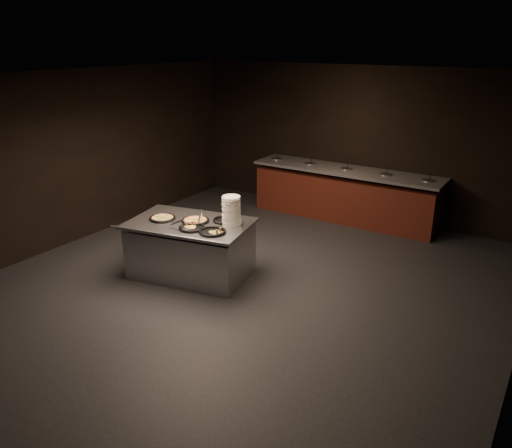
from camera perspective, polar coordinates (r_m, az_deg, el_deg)
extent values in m
cube|color=black|center=(7.17, -1.74, -7.50)|extent=(7.00, 8.00, 0.01)
cube|color=black|center=(6.35, -2.03, 16.39)|extent=(7.00, 8.00, 0.01)
cube|color=black|center=(10.07, 11.41, 9.15)|extent=(7.00, 0.01, 2.90)
cube|color=black|center=(9.02, -20.62, 6.97)|extent=(0.01, 8.00, 2.90)
cube|color=#4D1C12|center=(9.93, 10.06, 2.98)|extent=(3.60, 0.75, 0.85)
cube|color=slate|center=(9.78, 10.26, 6.04)|extent=(3.70, 0.83, 0.05)
cube|color=black|center=(10.05, 9.93, 0.87)|extent=(3.60, 0.69, 0.08)
cylinder|color=#ADAFB4|center=(10.45, 2.39, 7.30)|extent=(0.22, 0.22, 0.08)
cylinder|color=#4B7D32|center=(10.45, 2.39, 7.44)|extent=(0.19, 0.19, 0.02)
cylinder|color=black|center=(10.40, 2.49, 7.85)|extent=(0.04, 0.10, 0.19)
cylinder|color=#ADAFB4|center=(10.09, 6.20, 6.72)|extent=(0.22, 0.22, 0.08)
cylinder|color=#4B7D32|center=(10.09, 6.21, 6.86)|extent=(0.19, 0.19, 0.02)
cylinder|color=black|center=(10.04, 6.32, 7.29)|extent=(0.04, 0.10, 0.19)
cylinder|color=#ADAFB4|center=(9.78, 10.26, 6.07)|extent=(0.22, 0.22, 0.08)
cylinder|color=#4B7D32|center=(9.77, 10.27, 6.21)|extent=(0.19, 0.19, 0.02)
cylinder|color=black|center=(9.72, 10.42, 6.65)|extent=(0.04, 0.10, 0.19)
cylinder|color=#ADAFB4|center=(9.52, 14.56, 5.35)|extent=(0.22, 0.22, 0.08)
cylinder|color=#4B7D32|center=(9.51, 14.57, 5.49)|extent=(0.19, 0.19, 0.02)
cylinder|color=black|center=(9.46, 14.75, 5.93)|extent=(0.04, 0.10, 0.19)
cylinder|color=#ADAFB4|center=(9.31, 19.06, 4.55)|extent=(0.22, 0.22, 0.08)
cylinder|color=#4B7D32|center=(9.31, 19.08, 4.70)|extent=(0.19, 0.19, 0.02)
cylinder|color=black|center=(9.26, 19.28, 5.15)|extent=(0.04, 0.10, 0.19)
cube|color=#ADAFB4|center=(7.51, -7.43, -3.09)|extent=(1.85, 1.34, 0.75)
cube|color=#ADAFB4|center=(7.34, -7.59, 0.07)|extent=(1.95, 1.44, 0.04)
cylinder|color=#ADAFB4|center=(6.96, -10.52, -1.26)|extent=(1.73, 0.40, 0.04)
cylinder|color=white|center=(7.11, -2.83, 1.52)|extent=(0.26, 0.26, 0.42)
cylinder|color=black|center=(7.51, -10.63, 0.58)|extent=(0.36, 0.36, 0.01)
torus|color=black|center=(7.51, -10.64, 0.70)|extent=(0.38, 0.38, 0.04)
torus|color=#A5542A|center=(7.51, -10.64, 0.71)|extent=(0.32, 0.32, 0.03)
cylinder|color=#D1BB53|center=(7.51, -10.64, 0.70)|extent=(0.28, 0.28, 0.02)
cube|color=black|center=(7.50, -10.65, 0.76)|extent=(0.06, 0.28, 0.00)
cube|color=black|center=(7.50, -10.65, 0.76)|extent=(0.28, 0.06, 0.00)
cylinder|color=black|center=(7.34, -6.94, 0.31)|extent=(0.38, 0.38, 0.01)
torus|color=black|center=(7.33, -6.94, 0.43)|extent=(0.41, 0.41, 0.04)
torus|color=#A5542A|center=(7.33, -6.95, 0.44)|extent=(0.34, 0.34, 0.03)
cylinder|color=#EBBC55|center=(7.33, -6.94, 0.43)|extent=(0.30, 0.30, 0.02)
cube|color=black|center=(7.33, -6.95, 0.49)|extent=(0.09, 0.29, 0.00)
cube|color=black|center=(7.33, -6.95, 0.49)|extent=(0.29, 0.09, 0.00)
cylinder|color=black|center=(7.32, -3.59, 0.37)|extent=(0.32, 0.32, 0.01)
torus|color=black|center=(7.31, -3.59, 0.48)|extent=(0.35, 0.35, 0.04)
cylinder|color=black|center=(7.07, -7.34, -0.50)|extent=(0.35, 0.35, 0.01)
torus|color=black|center=(7.07, -7.35, -0.37)|extent=(0.37, 0.37, 0.04)
cylinder|color=black|center=(6.90, -5.00, -0.96)|extent=(0.36, 0.36, 0.01)
torus|color=black|center=(6.89, -5.00, -0.84)|extent=(0.38, 0.38, 0.04)
cube|color=#ADAFB4|center=(7.46, -6.22, 0.81)|extent=(0.13, 0.14, 0.00)
cylinder|color=black|center=(7.29, -6.39, 0.97)|extent=(0.10, 0.19, 0.14)
cylinder|color=#ADAFB4|center=(7.38, -6.30, 0.81)|extent=(0.06, 0.10, 0.09)
cube|color=#ADAFB4|center=(7.00, -8.15, -0.62)|extent=(0.11, 0.09, 0.00)
cylinder|color=black|center=(7.07, -9.13, 0.15)|extent=(0.19, 0.03, 0.12)
cylinder|color=#ADAFB4|center=(7.04, -8.64, -0.32)|extent=(0.10, 0.02, 0.07)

